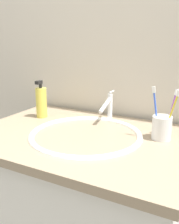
% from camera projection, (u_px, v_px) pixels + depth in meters
% --- Properties ---
extents(tiled_wall_back, '(2.10, 0.04, 2.40)m').
position_uv_depth(tiled_wall_back, '(116.00, 56.00, 1.30)').
color(tiled_wall_back, beige).
rests_on(tiled_wall_back, ground).
extents(sink_basin, '(0.47, 0.47, 0.10)m').
position_uv_depth(sink_basin, '(86.00, 142.00, 1.08)').
color(sink_basin, white).
rests_on(sink_basin, vanity_counter).
extents(faucet, '(0.02, 0.15, 0.14)m').
position_uv_depth(faucet, '(109.00, 106.00, 1.24)').
color(faucet, silver).
rests_on(faucet, sink_basin).
extents(toothbrush_cup, '(0.08, 0.08, 0.09)m').
position_uv_depth(toothbrush_cup, '(162.00, 128.00, 1.01)').
color(toothbrush_cup, white).
rests_on(toothbrush_cup, vanity_counter).
extents(toothbrush_yellow, '(0.06, 0.01, 0.20)m').
position_uv_depth(toothbrush_yellow, '(172.00, 112.00, 0.97)').
color(toothbrush_yellow, yellow).
rests_on(toothbrush_yellow, toothbrush_cup).
extents(toothbrush_blue, '(0.04, 0.01, 0.20)m').
position_uv_depth(toothbrush_blue, '(156.00, 109.00, 1.00)').
color(toothbrush_blue, blue).
rests_on(toothbrush_blue, toothbrush_cup).
extents(toothbrush_purple, '(0.04, 0.05, 0.19)m').
position_uv_depth(toothbrush_purple, '(172.00, 110.00, 1.01)').
color(toothbrush_purple, purple).
rests_on(toothbrush_purple, toothbrush_cup).
extents(soap_dispenser, '(0.05, 0.06, 0.19)m').
position_uv_depth(soap_dispenser, '(41.00, 102.00, 1.29)').
color(soap_dispenser, '#DBCC4C').
rests_on(soap_dispenser, vanity_counter).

